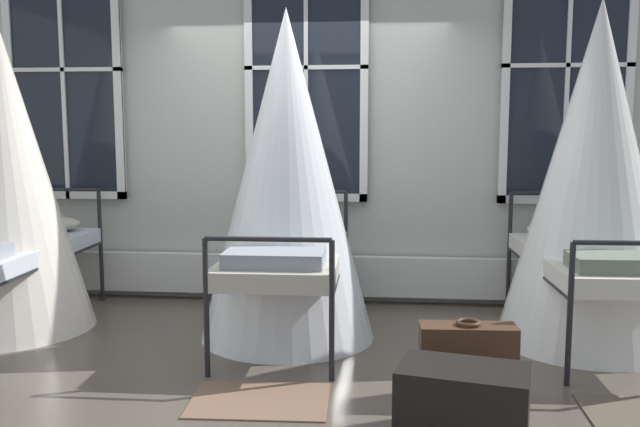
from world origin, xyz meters
TOP-DOWN VIEW (x-y plane):
  - ground at (0.00, 0.00)m, footprint 19.29×19.29m
  - back_wall_with_windows at (0.00, 1.32)m, footprint 9.22×0.10m
  - window_bank at (-0.00, 1.20)m, footprint 5.57×0.10m
  - cot_first at (-2.25, 0.13)m, footprint 1.31×1.86m
  - cot_second at (-0.02, 0.15)m, footprint 1.31×1.85m
  - cot_third at (2.21, 0.22)m, footprint 1.31×1.86m
  - rug_second at (0.00, -1.12)m, footprint 0.82×0.59m
  - suitcase_dark at (1.20, -0.94)m, footprint 0.57×0.23m
  - travel_trunk at (1.12, -1.52)m, footprint 0.71×0.54m

SIDE VIEW (x-z plane):
  - ground at x=0.00m, z-range 0.00..0.00m
  - rug_second at x=0.00m, z-range 0.00..0.01m
  - travel_trunk at x=1.12m, z-range 0.00..0.39m
  - suitcase_dark at x=1.20m, z-range -0.01..0.46m
  - window_bank at x=0.00m, z-range -0.29..2.54m
  - cot_second at x=-0.02m, z-range -0.03..2.41m
  - cot_first at x=-2.25m, z-range -0.03..2.46m
  - cot_third at x=2.21m, z-range -0.03..2.46m
  - back_wall_with_windows at x=0.00m, z-range 0.00..3.27m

